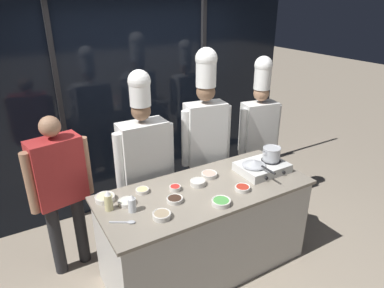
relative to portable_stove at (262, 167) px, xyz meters
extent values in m
plane|color=gray|center=(-0.66, 0.00, -0.94)|extent=(24.00, 24.00, 0.00)
cube|color=black|center=(-0.66, 1.54, 0.41)|extent=(4.25, 0.04, 2.70)
cube|color=#232326|center=(-1.57, 1.50, 0.41)|extent=(0.05, 0.05, 2.70)
cube|color=#232326|center=(0.24, 1.50, 0.41)|extent=(0.05, 0.05, 2.70)
cube|color=beige|center=(-0.66, 0.00, -0.51)|extent=(1.91, 0.79, 0.87)
cube|color=gray|center=(-0.66, 0.00, -0.06)|extent=(1.97, 0.83, 0.03)
cube|color=silver|center=(0.00, 0.00, 0.00)|extent=(0.48, 0.36, 0.09)
cylinder|color=black|center=(-0.11, 0.00, 0.05)|extent=(0.19, 0.19, 0.01)
cylinder|color=black|center=(-0.11, -0.19, 0.00)|extent=(0.03, 0.01, 0.03)
cylinder|color=black|center=(0.11, 0.00, 0.05)|extent=(0.19, 0.19, 0.01)
cylinder|color=black|center=(0.11, -0.19, 0.00)|extent=(0.03, 0.01, 0.03)
cylinder|color=#ADAFB5|center=(-0.11, 0.00, 0.06)|extent=(0.22, 0.22, 0.01)
cone|color=#ADAFB5|center=(-0.11, 0.00, 0.08)|extent=(0.24, 0.24, 0.05)
cylinder|color=black|center=(-0.11, -0.20, 0.09)|extent=(0.02, 0.18, 0.02)
cylinder|color=#B7BABF|center=(0.11, 0.00, 0.12)|extent=(0.17, 0.17, 0.13)
torus|color=#B7BABF|center=(0.11, 0.00, 0.18)|extent=(0.18, 0.18, 0.01)
torus|color=#B7BABF|center=(0.01, 0.00, 0.16)|extent=(0.01, 0.05, 0.05)
torus|color=#B7BABF|center=(0.21, 0.00, 0.16)|extent=(0.01, 0.05, 0.05)
cylinder|color=beige|center=(-1.53, 0.13, 0.02)|extent=(0.07, 0.07, 0.14)
cone|color=white|center=(-1.53, 0.13, 0.11)|extent=(0.06, 0.06, 0.04)
cylinder|color=white|center=(-1.37, 0.01, 0.01)|extent=(0.07, 0.07, 0.12)
cone|color=white|center=(-1.37, 0.01, 0.09)|extent=(0.06, 0.06, 0.03)
cylinder|color=silver|center=(-0.39, -0.18, -0.03)|extent=(0.14, 0.14, 0.03)
torus|color=silver|center=(-0.39, -0.18, -0.01)|extent=(0.14, 0.14, 0.01)
cylinder|color=#B22D1E|center=(-0.39, -0.18, -0.02)|extent=(0.11, 0.11, 0.02)
cylinder|color=silver|center=(-0.69, 0.10, -0.02)|extent=(0.14, 0.14, 0.04)
torus|color=silver|center=(-0.69, 0.10, 0.00)|extent=(0.14, 0.14, 0.01)
cylinder|color=silver|center=(-0.69, 0.10, -0.01)|extent=(0.11, 0.11, 0.02)
cylinder|color=silver|center=(-1.01, -0.04, -0.03)|extent=(0.14, 0.14, 0.03)
torus|color=silver|center=(-1.01, -0.04, -0.01)|extent=(0.14, 0.14, 0.01)
cylinder|color=#382319|center=(-1.01, -0.04, -0.02)|extent=(0.11, 0.11, 0.02)
cylinder|color=silver|center=(-0.51, 0.18, -0.03)|extent=(0.15, 0.15, 0.04)
torus|color=silver|center=(-0.51, 0.18, -0.01)|extent=(0.16, 0.16, 0.01)
cylinder|color=#EAA893|center=(-0.51, 0.18, -0.02)|extent=(0.13, 0.13, 0.02)
cylinder|color=silver|center=(-0.69, -0.28, -0.03)|extent=(0.16, 0.16, 0.04)
torus|color=silver|center=(-0.69, -0.28, -0.01)|extent=(0.17, 0.17, 0.01)
cylinder|color=#4C9E47|center=(-0.69, -0.28, -0.02)|extent=(0.13, 0.13, 0.02)
cylinder|color=silver|center=(-1.19, 0.24, -0.03)|extent=(0.12, 0.12, 0.03)
torus|color=silver|center=(-1.19, 0.24, -0.01)|extent=(0.12, 0.12, 0.01)
cylinder|color=#E0C689|center=(-1.19, 0.24, -0.02)|extent=(0.10, 0.10, 0.02)
cylinder|color=silver|center=(-0.92, 0.12, -0.03)|extent=(0.10, 0.10, 0.04)
torus|color=silver|center=(-0.92, 0.12, -0.01)|extent=(0.11, 0.11, 0.01)
cylinder|color=red|center=(-0.92, 0.12, -0.02)|extent=(0.09, 0.09, 0.02)
cylinder|color=silver|center=(-1.37, 0.13, -0.03)|extent=(0.15, 0.15, 0.03)
torus|color=silver|center=(-1.37, 0.13, -0.01)|extent=(0.15, 0.15, 0.01)
cylinder|color=silver|center=(-1.37, 0.13, -0.02)|extent=(0.12, 0.12, 0.02)
cylinder|color=silver|center=(-1.21, -0.20, -0.02)|extent=(0.15, 0.15, 0.04)
torus|color=silver|center=(-1.21, -0.20, 0.00)|extent=(0.15, 0.15, 0.01)
cylinder|color=#9E896B|center=(-1.21, -0.20, -0.01)|extent=(0.12, 0.12, 0.02)
cylinder|color=silver|center=(-1.51, 0.28, -0.03)|extent=(0.17, 0.17, 0.04)
torus|color=silver|center=(-1.51, 0.28, -0.01)|extent=(0.17, 0.17, 0.01)
cylinder|color=beige|center=(-1.51, 0.28, -0.01)|extent=(0.14, 0.14, 0.02)
cube|color=#B2B5BA|center=(-1.53, -0.08, -0.04)|extent=(0.13, 0.08, 0.01)
ellipsoid|color=#B2B5BA|center=(-1.44, -0.13, -0.04)|extent=(0.08, 0.07, 0.02)
cylinder|color=#232326|center=(-1.68, 0.70, -0.56)|extent=(0.11, 0.11, 0.77)
cylinder|color=#232326|center=(-1.92, 0.66, -0.56)|extent=(0.11, 0.11, 0.77)
cube|color=#B72D2D|center=(-1.80, 0.68, 0.13)|extent=(0.47, 0.30, 0.62)
cylinder|color=#A87A5B|center=(-1.55, 0.69, 0.11)|extent=(0.09, 0.09, 0.57)
cylinder|color=#A87A5B|center=(-2.04, 0.60, 0.11)|extent=(0.09, 0.09, 0.57)
sphere|color=#A87A5B|center=(-1.80, 0.68, 0.56)|extent=(0.18, 0.18, 0.18)
cylinder|color=#232326|center=(-0.87, 0.62, -0.55)|extent=(0.12, 0.12, 0.78)
cylinder|color=#232326|center=(-1.13, 0.62, -0.55)|extent=(0.12, 0.12, 0.78)
cube|color=white|center=(-1.00, 0.62, 0.15)|extent=(0.47, 0.25, 0.63)
cylinder|color=white|center=(-0.74, 0.58, 0.13)|extent=(0.09, 0.09, 0.58)
cylinder|color=white|center=(-1.27, 0.58, 0.13)|extent=(0.09, 0.09, 0.58)
sphere|color=brown|center=(-1.00, 0.62, 0.58)|extent=(0.19, 0.19, 0.19)
cylinder|color=white|center=(-1.00, 0.62, 0.75)|extent=(0.19, 0.19, 0.23)
sphere|color=white|center=(-1.00, 0.62, 0.86)|extent=(0.21, 0.21, 0.21)
cylinder|color=#232326|center=(-0.17, 0.61, -0.53)|extent=(0.11, 0.11, 0.82)
cylinder|color=#232326|center=(-0.40, 0.64, -0.53)|extent=(0.11, 0.11, 0.82)
cube|color=white|center=(-0.28, 0.62, 0.21)|extent=(0.46, 0.28, 0.66)
cylinder|color=white|center=(-0.05, 0.55, 0.19)|extent=(0.09, 0.09, 0.61)
cylinder|color=white|center=(-0.52, 0.62, 0.19)|extent=(0.09, 0.09, 0.61)
sphere|color=brown|center=(-0.28, 0.62, 0.67)|extent=(0.20, 0.20, 0.20)
cylinder|color=white|center=(-0.28, 0.62, 0.86)|extent=(0.21, 0.21, 0.28)
sphere|color=white|center=(-0.28, 0.62, 1.00)|extent=(0.22, 0.22, 0.22)
cylinder|color=#232326|center=(0.60, 0.62, -0.56)|extent=(0.11, 0.11, 0.76)
cylinder|color=#232326|center=(0.38, 0.66, -0.56)|extent=(0.11, 0.11, 0.76)
cube|color=white|center=(0.49, 0.64, 0.12)|extent=(0.44, 0.28, 0.61)
cylinder|color=white|center=(0.71, 0.57, 0.11)|extent=(0.08, 0.08, 0.56)
cylinder|color=white|center=(0.26, 0.64, 0.11)|extent=(0.08, 0.08, 0.56)
sphere|color=#A87A5B|center=(0.49, 0.64, 0.54)|extent=(0.18, 0.18, 0.18)
cylinder|color=white|center=(0.49, 0.64, 0.72)|extent=(0.19, 0.19, 0.27)
sphere|color=white|center=(0.49, 0.64, 0.86)|extent=(0.20, 0.20, 0.20)
camera|label=1|loc=(-2.14, -2.25, 1.57)|focal=32.00mm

